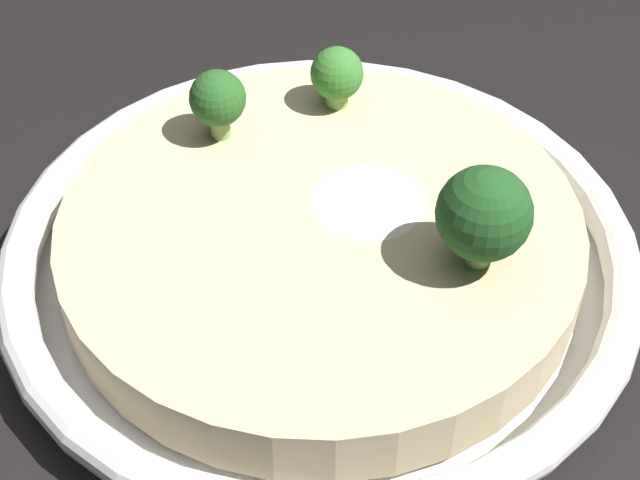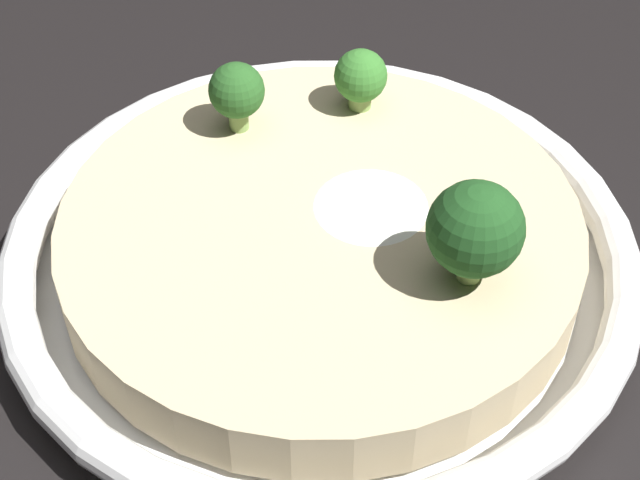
{
  "view_description": "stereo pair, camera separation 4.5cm",
  "coord_description": "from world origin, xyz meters",
  "views": [
    {
      "loc": [
        -0.14,
        -0.29,
        0.34
      ],
      "look_at": [
        0.0,
        0.0,
        0.02
      ],
      "focal_mm": 55.0,
      "sensor_mm": 36.0,
      "label": 1
    },
    {
      "loc": [
        -0.1,
        -0.31,
        0.34
      ],
      "look_at": [
        0.0,
        0.0,
        0.02
      ],
      "focal_mm": 55.0,
      "sensor_mm": 36.0,
      "label": 2
    }
  ],
  "objects": [
    {
      "name": "risotto_bowl",
      "position": [
        0.0,
        0.0,
        0.02
      ],
      "size": [
        0.3,
        0.3,
        0.04
      ],
      "color": "white",
      "rests_on": "ground_plane"
    },
    {
      "name": "broccoli_back_right",
      "position": [
        0.04,
        0.07,
        0.06
      ],
      "size": [
        0.03,
        0.03,
        0.03
      ],
      "color": "#84A856",
      "rests_on": "risotto_bowl"
    },
    {
      "name": "broccoli_back",
      "position": [
        -0.02,
        0.08,
        0.06
      ],
      "size": [
        0.03,
        0.03,
        0.04
      ],
      "color": "#84A856",
      "rests_on": "risotto_bowl"
    },
    {
      "name": "ground_plane",
      "position": [
        0.0,
        0.0,
        0.0
      ],
      "size": [
        6.0,
        6.0,
        0.0
      ],
      "primitive_type": "plane",
      "color": "black"
    },
    {
      "name": "broccoli_front_right",
      "position": [
        0.05,
        -0.05,
        0.07
      ],
      "size": [
        0.04,
        0.04,
        0.05
      ],
      "color": "#84A856",
      "rests_on": "risotto_bowl"
    },
    {
      "name": "cheese_sprinkle",
      "position": [
        0.02,
        0.0,
        0.04
      ],
      "size": [
        0.05,
        0.05,
        0.01
      ],
      "color": "white",
      "rests_on": "risotto_bowl"
    }
  ]
}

